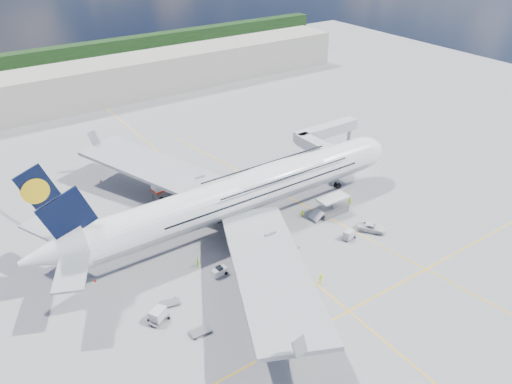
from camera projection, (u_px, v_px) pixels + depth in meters
ground at (273, 248)px, 91.61m from camera, size 300.00×300.00×0.00m
taxi_line_main at (273, 248)px, 91.61m from camera, size 0.25×220.00×0.01m
taxi_line_cross at (349, 311)px, 77.31m from camera, size 120.00×0.25×0.01m
taxi_line_diag at (298, 202)px, 105.60m from camera, size 14.16×99.06×0.01m
airliner at (244, 192)px, 95.45m from camera, size 77.26×79.15×23.71m
jet_bridge at (323, 138)px, 117.72m from camera, size 18.80×12.10×8.50m
cargo_loader at (331, 208)px, 101.27m from camera, size 8.53×3.20×3.67m
terminal at (95, 83)px, 156.53m from camera, size 180.00×16.00×12.00m
tree_line at (154, 44)px, 209.25m from camera, size 160.00×6.00×8.00m
dolly_row_a at (169, 303)px, 78.39m from camera, size 3.46×2.28×0.47m
dolly_row_b at (201, 331)px, 73.20m from camera, size 3.22×1.84×0.46m
dolly_row_c at (271, 271)px, 85.24m from camera, size 3.78×2.83×0.49m
dolly_back at (158, 315)px, 75.04m from camera, size 3.75×3.23×2.10m
dolly_nose_far at (349, 235)px, 93.65m from camera, size 2.92×1.96×1.69m
dolly_nose_near at (291, 247)px, 91.10m from camera, size 3.15×1.96×0.44m
baggage_tug at (219, 271)px, 84.55m from camera, size 2.69×1.37×1.64m
catering_truck_inner at (166, 189)px, 107.01m from camera, size 6.45×2.94×3.74m
catering_truck_outer at (127, 155)px, 121.29m from camera, size 6.73×2.66×4.00m
service_van at (372, 227)px, 95.99m from camera, size 5.41×5.99×1.55m
crew_nose at (335, 195)px, 106.41m from camera, size 0.75×0.72×1.72m
crew_loader at (303, 214)px, 100.18m from camera, size 1.02×1.01×1.66m
crew_wing at (198, 262)px, 86.46m from camera, size 0.73×1.09×1.72m
crew_van at (350, 201)px, 104.59m from camera, size 0.67×0.86×1.56m
crew_tug at (321, 279)px, 82.41m from camera, size 1.35×0.90×1.95m
cone_nose at (361, 168)px, 118.66m from camera, size 0.39×0.39×0.50m
cone_wing_left_inner at (140, 207)px, 103.40m from camera, size 0.45×0.45×0.58m
cone_wing_left_outer at (101, 181)px, 113.20m from camera, size 0.49×0.49×0.63m
cone_wing_right_inner at (295, 279)px, 83.61m from camera, size 0.46×0.46×0.59m
cone_wing_right_outer at (304, 315)px, 76.21m from camera, size 0.43×0.43×0.55m
cone_tail at (95, 280)px, 83.23m from camera, size 0.43×0.43×0.55m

